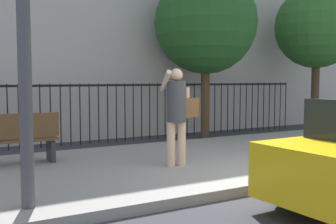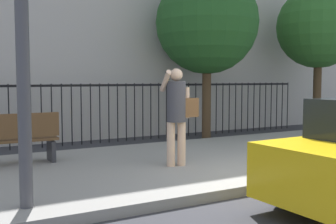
# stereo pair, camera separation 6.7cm
# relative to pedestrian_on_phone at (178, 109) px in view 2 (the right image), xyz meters

# --- Properties ---
(ground_plane) EXTENTS (60.00, 60.00, 0.00)m
(ground_plane) POSITION_rel_pedestrian_on_phone_xyz_m (0.96, -1.74, -1.17)
(ground_plane) COLOR #333338
(sidewalk) EXTENTS (28.00, 4.40, 0.15)m
(sidewalk) POSITION_rel_pedestrian_on_phone_xyz_m (0.96, 0.46, -1.10)
(sidewalk) COLOR gray
(sidewalk) RESTS_ON ground
(iron_fence) EXTENTS (12.03, 0.04, 1.60)m
(iron_fence) POSITION_rel_pedestrian_on_phone_xyz_m (0.96, 4.16, -0.15)
(iron_fence) COLOR black
(iron_fence) RESTS_ON ground
(pedestrian_on_phone) EXTENTS (0.71, 0.51, 1.75)m
(pedestrian_on_phone) POSITION_rel_pedestrian_on_phone_xyz_m (0.00, 0.00, 0.00)
(pedestrian_on_phone) COLOR beige
(pedestrian_on_phone) RESTS_ON sidewalk
(street_bench) EXTENTS (1.60, 0.45, 0.95)m
(street_bench) POSITION_rel_pedestrian_on_phone_xyz_m (-2.58, 1.48, -0.52)
(street_bench) COLOR brown
(street_bench) RESTS_ON sidewalk
(street_tree_near) EXTENTS (2.68, 2.68, 4.75)m
(street_tree_near) POSITION_rel_pedestrian_on_phone_xyz_m (7.08, 3.00, 2.22)
(street_tree_near) COLOR #4C3823
(street_tree_near) RESTS_ON ground
(street_tree_mid) EXTENTS (2.91, 2.91, 4.77)m
(street_tree_mid) POSITION_rel_pedestrian_on_phone_xyz_m (3.04, 3.47, 2.13)
(street_tree_mid) COLOR #4C3823
(street_tree_mid) RESTS_ON ground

